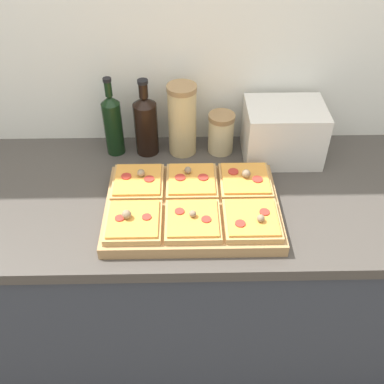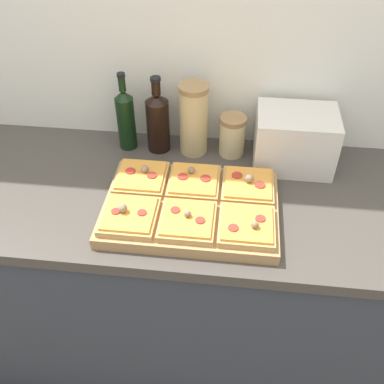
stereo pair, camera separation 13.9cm
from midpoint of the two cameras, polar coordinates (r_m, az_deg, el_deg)
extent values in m
cube|color=silver|center=(1.60, -5.04, 17.57)|extent=(6.00, 0.06, 2.50)
cube|color=#333842|center=(1.83, -4.06, -11.46)|extent=(2.60, 0.64, 0.87)
cube|color=#423D38|center=(1.49, -4.88, -0.80)|extent=(2.63, 0.67, 0.04)
cube|color=#A37A4C|center=(1.40, -2.83, -2.15)|extent=(0.54, 0.38, 0.04)
cube|color=tan|center=(1.46, -9.59, 1.04)|extent=(0.16, 0.17, 0.02)
cube|color=orange|center=(1.45, -9.65, 1.46)|extent=(0.15, 0.15, 0.01)
cylinder|color=#AD2D23|center=(1.46, -11.07, 1.86)|extent=(0.03, 0.03, 0.00)
cylinder|color=#AD2D23|center=(1.44, -8.23, 1.54)|extent=(0.03, 0.03, 0.00)
sphere|color=#7F6B51|center=(1.45, -9.24, 2.29)|extent=(0.02, 0.02, 0.02)
cube|color=tan|center=(1.44, -2.80, 1.14)|extent=(0.16, 0.17, 0.02)
cube|color=orange|center=(1.43, -2.82, 1.56)|extent=(0.15, 0.15, 0.01)
cylinder|color=#AD2D23|center=(1.43, -4.30, 1.74)|extent=(0.03, 0.03, 0.00)
cylinder|color=#AD2D23|center=(1.43, -1.36, 1.76)|extent=(0.03, 0.03, 0.00)
sphere|color=#7F6B51|center=(1.44, -3.28, 2.67)|extent=(0.02, 0.02, 0.02)
cube|color=tan|center=(1.45, 4.03, 1.22)|extent=(0.16, 0.17, 0.02)
cube|color=orange|center=(1.44, 4.06, 1.65)|extent=(0.15, 0.15, 0.01)
cylinder|color=#AD2D23|center=(1.45, 2.55, 2.49)|extent=(0.03, 0.03, 0.00)
cylinder|color=#AD2D23|center=(1.43, 5.58, 1.50)|extent=(0.03, 0.03, 0.00)
sphere|color=#7F6B51|center=(1.43, 4.14, 2.23)|extent=(0.03, 0.03, 0.03)
cube|color=tan|center=(1.33, -10.41, -3.95)|extent=(0.16, 0.17, 0.02)
cube|color=orange|center=(1.32, -10.48, -3.52)|extent=(0.15, 0.15, 0.01)
cylinder|color=#AD2D23|center=(1.32, -12.19, -3.40)|extent=(0.03, 0.03, 0.00)
cylinder|color=#AD2D23|center=(1.31, -8.83, -3.29)|extent=(0.03, 0.03, 0.00)
sphere|color=#7F6B51|center=(1.31, -11.34, -2.94)|extent=(0.03, 0.03, 0.03)
cube|color=tan|center=(1.31, -2.94, -3.90)|extent=(0.16, 0.17, 0.02)
cube|color=orange|center=(1.30, -2.96, -3.47)|extent=(0.15, 0.15, 0.01)
cylinder|color=#AD2D23|center=(1.32, -4.63, -2.59)|extent=(0.03, 0.03, 0.00)
cylinder|color=#AD2D23|center=(1.29, -1.27, -3.62)|extent=(0.03, 0.03, 0.00)
sphere|color=#7F6B51|center=(1.29, -2.99, -2.92)|extent=(0.02, 0.02, 0.02)
cube|color=tan|center=(1.32, 4.60, -3.79)|extent=(0.16, 0.17, 0.02)
cube|color=orange|center=(1.31, 4.63, -3.36)|extent=(0.15, 0.15, 0.01)
cylinder|color=#AD2D23|center=(1.28, 3.06, -4.16)|extent=(0.03, 0.03, 0.00)
cylinder|color=#AD2D23|center=(1.32, 6.23, -2.67)|extent=(0.03, 0.03, 0.00)
sphere|color=#7F6B51|center=(1.28, 5.68, -3.49)|extent=(0.02, 0.02, 0.02)
cylinder|color=black|center=(1.64, -12.37, 7.81)|extent=(0.07, 0.07, 0.20)
cone|color=black|center=(1.58, -12.97, 11.27)|extent=(0.07, 0.07, 0.03)
cylinder|color=black|center=(1.56, -13.20, 12.57)|extent=(0.02, 0.02, 0.05)
cylinder|color=black|center=(1.55, -13.38, 13.61)|extent=(0.03, 0.03, 0.01)
cylinder|color=black|center=(1.62, -8.30, 7.87)|extent=(0.08, 0.08, 0.19)
cone|color=black|center=(1.56, -8.70, 11.28)|extent=(0.08, 0.08, 0.03)
cylinder|color=black|center=(1.54, -8.85, 12.57)|extent=(0.03, 0.03, 0.05)
cylinder|color=black|center=(1.53, -8.97, 13.60)|extent=(0.04, 0.04, 0.01)
cylinder|color=tan|center=(1.60, -3.77, 8.76)|extent=(0.10, 0.10, 0.25)
cylinder|color=#937047|center=(1.53, -3.99, 12.94)|extent=(0.10, 0.10, 0.02)
cylinder|color=beige|center=(1.63, 1.24, 7.15)|extent=(0.09, 0.09, 0.13)
cylinder|color=#937047|center=(1.58, 1.27, 9.41)|extent=(0.09, 0.09, 0.02)
cube|color=beige|center=(1.60, 9.05, 7.41)|extent=(0.27, 0.20, 0.20)
cube|color=black|center=(1.49, 9.80, 7.28)|extent=(0.22, 0.01, 0.06)
cube|color=black|center=(1.63, 14.23, 7.63)|extent=(0.02, 0.02, 0.02)
camera|label=1|loc=(0.07, -92.87, -2.50)|focal=42.00mm
camera|label=2|loc=(0.07, 87.13, 2.50)|focal=42.00mm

